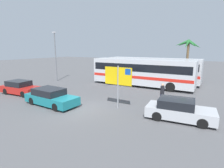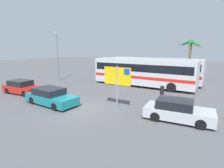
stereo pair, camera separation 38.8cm
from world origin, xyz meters
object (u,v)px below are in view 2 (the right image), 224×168
Objects in this scene: car_teal at (51,97)px; car_red at (22,87)px; car_silver at (178,110)px; bus_front_coach at (142,71)px; ferry_sign at (118,78)px; bus_rear_coach at (154,69)px; pedestrian_near_sign at (162,92)px.

car_red is (-5.31, 0.82, -0.00)m from car_teal.
car_silver is 1.02× the size of car_red.
bus_front_coach is 3.72× the size of ferry_sign.
car_teal is at bearing -105.75° from bus_rear_coach.
pedestrian_near_sign is (12.89, 3.82, 0.38)m from car_red.
car_red is at bearing -132.70° from bus_front_coach.
bus_front_coach reaches higher than car_silver.
pedestrian_near_sign reaches higher than car_red.
bus_front_coach is at bearing 119.43° from car_silver.
car_teal is 8.89m from pedestrian_near_sign.
ferry_sign is at bearing -84.08° from bus_rear_coach.
pedestrian_near_sign is at bearing 33.47° from car_teal.
pedestrian_near_sign is (3.76, -8.89, -0.77)m from bus_rear_coach.
bus_rear_coach is at bearing -22.34° from pedestrian_near_sign.
pedestrian_near_sign is at bearing 118.69° from car_silver.
pedestrian_near_sign is at bearing 11.74° from car_red.
bus_rear_coach reaches higher than car_red.
ferry_sign reaches higher than bus_front_coach.
bus_front_coach is 2.86× the size of car_red.
ferry_sign reaches higher than bus_rear_coach.
ferry_sign is at bearing 23.98° from car_teal.
car_teal is at bearing -173.06° from car_silver.
pedestrian_near_sign reaches higher than car_teal.
car_silver is at bearing -64.32° from bus_rear_coach.
bus_rear_coach is at bearing 49.55° from car_red.
pedestrian_near_sign is (2.57, 2.62, -1.31)m from ferry_sign.
ferry_sign is (1.19, -11.51, 0.54)m from bus_rear_coach.
car_silver is 3.15m from pedestrian_near_sign.
bus_rear_coach is 2.81× the size of car_silver.
ferry_sign is 0.76× the size of car_silver.
bus_front_coach is at bearing -95.28° from bus_rear_coach.
bus_front_coach is 11.03m from car_teal.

